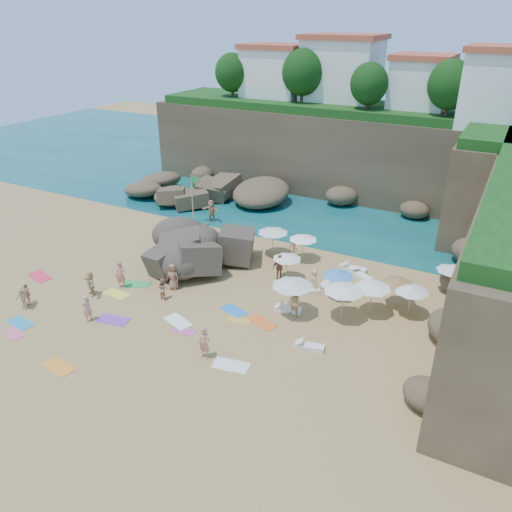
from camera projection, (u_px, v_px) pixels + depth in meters
The scene contains 52 objects.
ground at pixel (208, 294), 33.06m from camera, with size 120.00×120.00×0.00m, color tan.
seawater at pixel (351, 177), 56.87m from camera, with size 120.00×120.00×0.00m, color #0C4751.
cliff_back at pixel (358, 154), 50.31m from camera, with size 44.00×8.00×8.00m, color brown.
rock_promontory at pixel (203, 198), 50.40m from camera, with size 12.00×7.00×2.00m, color brown, non-canonical shape.
clifftop_buildings at pixel (377, 78), 47.36m from camera, with size 28.48×9.48×7.00m.
clifftop_trees at pixel (378, 87), 41.60m from camera, with size 35.60×23.82×4.40m.
marina_masts at pixel (227, 135), 62.52m from camera, with size 3.10×0.10×6.00m.
rock_outcrop at pixel (180, 261), 37.49m from camera, with size 7.85×5.89×3.14m, color brown, non-canonical shape.
flag_pole at pixel (193, 193), 43.11m from camera, with size 0.86×0.11×4.41m.
parasol_0 at pixel (303, 238), 36.92m from camera, with size 2.10×2.10×1.99m.
parasol_1 at pixel (273, 230), 37.63m from camera, with size 2.33×2.33×2.20m.
parasol_2 at pixel (287, 257), 34.22m from camera, with size 1.99×1.99×1.89m.
parasol_3 at pixel (452, 269), 32.56m from camera, with size 2.04×2.04×1.93m.
parasol_6 at pixel (398, 281), 31.02m from camera, with size 2.07×2.07×1.96m.
parasol_7 at pixel (373, 285), 30.12m from camera, with size 2.27×2.27×2.15m.
parasol_8 at pixel (412, 289), 30.05m from camera, with size 2.08×2.08×1.97m.
parasol_9 at pixel (292, 283), 29.93m from camera, with size 2.52×2.52×2.38m.
parasol_10 at pixel (338, 274), 31.96m from camera, with size 2.02×2.02×1.91m.
parasol_11 at pixel (344, 288), 29.55m from camera, with size 2.42×2.42×2.29m.
lounger_0 at pixel (336, 287), 33.69m from camera, with size 2.00×0.67×0.31m, color white.
lounger_1 at pixel (353, 269), 36.02m from camera, with size 1.89×0.63×0.29m, color white.
lounger_2 at pixel (306, 291), 33.12m from camera, with size 1.87×0.62×0.29m, color silver.
lounger_3 at pixel (288, 309), 31.13m from camera, with size 1.67×0.56×0.26m, color white.
lounger_4 at pixel (361, 276), 35.07m from camera, with size 1.82×0.61×0.28m, color white.
lounger_5 at pixel (309, 347), 27.65m from camera, with size 1.65×0.55×0.26m, color white.
towel_0 at pixel (20, 323), 29.98m from camera, with size 1.76×0.88×0.03m, color teal.
towel_1 at pixel (13, 333), 29.03m from camera, with size 1.53×0.77×0.03m, color #E5597B.
towel_2 at pixel (59, 367), 26.25m from camera, with size 1.84×0.92×0.03m, color orange.
towel_3 at pixel (137, 284), 34.26m from camera, with size 1.86×0.93×0.03m, color green.
towel_4 at pixel (116, 294), 33.08m from camera, with size 1.79×0.89×0.03m, color #FFE243.
towel_5 at pixel (178, 322), 30.11m from camera, with size 1.86×0.93×0.03m, color white.
towel_6 at pixel (114, 320), 30.27m from camera, with size 1.91×0.96×0.03m, color purple.
towel_7 at pixel (40, 276), 35.28m from camera, with size 1.94×0.97×0.03m, color #F12A46.
towel_8 at pixel (234, 311), 31.22m from camera, with size 1.75×0.87×0.03m, color blue.
towel_9 at pixel (183, 331), 29.21m from camera, with size 1.47×0.74×0.03m, color #CD4F86.
towel_10 at pixel (262, 322), 30.03m from camera, with size 1.81×0.91×0.03m, color orange.
towel_11 at pixel (185, 269), 36.35m from camera, with size 1.64×0.82×0.03m, color #31AB61.
towel_12 at pixel (239, 320), 30.26m from camera, with size 1.45×0.72×0.03m, color gold.
towel_13 at pixel (231, 365), 26.35m from camera, with size 1.94×0.97×0.03m, color white.
person_stand_0 at pixel (121, 275), 33.49m from camera, with size 0.70×0.46×1.93m, color tan.
person_stand_1 at pixel (163, 289), 32.28m from camera, with size 0.71×0.55×1.46m, color tan.
person_stand_2 at pixel (294, 247), 37.89m from camera, with size 0.98×0.40×1.51m, color #F0BE88.
person_stand_3 at pixel (279, 267), 34.53m from camera, with size 1.11×0.46×1.90m, color #8E5E47.
person_stand_4 at pixel (314, 280), 33.16m from camera, with size 0.77×0.42×1.58m, color #DFAC75.
person_stand_5 at pixel (211, 211), 44.39m from camera, with size 1.80×0.52×1.94m, color tan.
person_stand_6 at pixel (87, 308), 29.87m from camera, with size 0.64×0.42×1.75m, color #E1A17F.
person_lie_0 at pixel (24, 306), 31.37m from camera, with size 1.01×1.57×0.42m, color tan.
person_lie_1 at pixel (29, 302), 31.86m from camera, with size 0.87×1.48×0.36m, color #EBAA85.
person_lie_2 at pixel (174, 286), 33.63m from camera, with size 0.88×1.81×0.48m, color #97644B.
person_lie_3 at pixel (92, 292), 32.92m from camera, with size 1.54×1.67×0.44m, color tan.
person_lie_4 at pixel (205, 354), 26.91m from camera, with size 0.67×1.83×0.44m, color tan.
person_lie_5 at pixel (294, 312), 30.47m from camera, with size 0.90×1.84×0.70m, color #F5CA8B.
Camera 1 is at (16.23, -23.77, 16.77)m, focal length 35.00 mm.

